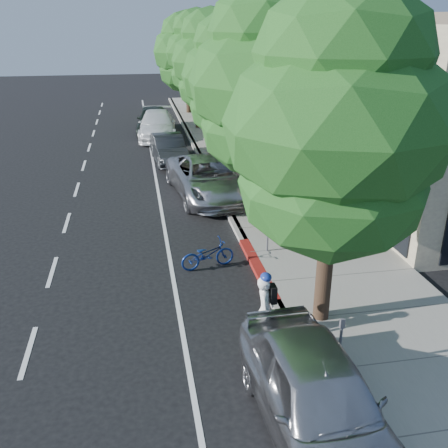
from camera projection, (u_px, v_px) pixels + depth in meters
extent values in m
plane|color=black|center=(266.00, 286.00, 14.38)|extent=(120.00, 120.00, 0.00)
cube|color=gray|center=(271.00, 191.00, 22.00)|extent=(4.60, 56.00, 0.15)
cube|color=#9E998E|center=(220.00, 194.00, 21.62)|extent=(0.30, 56.00, 0.15)
cube|color=maroon|center=(258.00, 268.00, 15.26)|extent=(0.32, 4.00, 0.15)
cube|color=beige|center=(345.00, 81.00, 30.96)|extent=(10.00, 36.00, 7.00)
cylinder|color=black|center=(324.00, 272.00, 12.16)|extent=(0.40, 0.40, 2.84)
ellipsoid|color=#194D17|center=(332.00, 185.00, 11.30)|extent=(4.31, 4.31, 3.45)
ellipsoid|color=#194D17|center=(337.00, 124.00, 10.77)|extent=(5.07, 5.07, 4.05)
ellipsoid|color=#194D17|center=(343.00, 53.00, 10.21)|extent=(3.80, 3.80, 3.04)
cylinder|color=black|center=(264.00, 192.00, 17.59)|extent=(0.40, 0.40, 2.96)
ellipsoid|color=#194D17|center=(266.00, 126.00, 16.70)|extent=(4.43, 4.43, 3.54)
ellipsoid|color=#194D17|center=(267.00, 82.00, 16.15)|extent=(5.21, 5.21, 4.17)
ellipsoid|color=#194D17|center=(269.00, 31.00, 15.57)|extent=(3.91, 3.91, 3.13)
cylinder|color=black|center=(231.00, 153.00, 23.09)|extent=(0.40, 0.40, 2.73)
ellipsoid|color=#194D17|center=(232.00, 106.00, 22.27)|extent=(3.84, 3.84, 3.07)
ellipsoid|color=#194D17|center=(232.00, 75.00, 21.77)|extent=(4.52, 4.52, 3.61)
ellipsoid|color=#194D17|center=(232.00, 41.00, 21.23)|extent=(3.39, 3.39, 2.71)
cylinder|color=black|center=(212.00, 126.00, 28.53)|extent=(0.40, 0.40, 2.82)
ellipsoid|color=#194D17|center=(211.00, 86.00, 27.68)|extent=(3.75, 3.75, 3.00)
ellipsoid|color=#194D17|center=(211.00, 61.00, 27.16)|extent=(4.41, 4.41, 3.53)
ellipsoid|color=#194D17|center=(211.00, 32.00, 26.60)|extent=(3.31, 3.31, 2.65)
cylinder|color=black|center=(198.00, 108.00, 33.98)|extent=(0.40, 0.40, 2.87)
ellipsoid|color=#194D17|center=(198.00, 74.00, 33.12)|extent=(3.59, 3.59, 2.87)
ellipsoid|color=#194D17|center=(197.00, 52.00, 32.58)|extent=(4.23, 4.23, 3.38)
ellipsoid|color=#194D17|center=(197.00, 28.00, 32.02)|extent=(3.17, 3.17, 2.54)
cylinder|color=black|center=(189.00, 97.00, 39.47)|extent=(0.40, 0.40, 2.69)
ellipsoid|color=#194D17|center=(188.00, 69.00, 38.66)|extent=(4.55, 4.55, 3.64)
ellipsoid|color=#194D17|center=(187.00, 51.00, 38.16)|extent=(5.36, 5.36, 4.28)
ellipsoid|color=#194D17|center=(187.00, 32.00, 37.63)|extent=(4.02, 4.02, 3.21)
imported|color=white|center=(265.00, 309.00, 11.68)|extent=(0.56, 0.70, 1.68)
imported|color=navy|center=(208.00, 254.00, 15.28)|extent=(1.79, 0.93, 0.89)
imported|color=#B3B3B8|center=(208.00, 178.00, 21.25)|extent=(3.41, 6.25, 1.66)
imported|color=#222528|center=(169.00, 149.00, 26.45)|extent=(1.88, 4.52, 1.45)
imported|color=white|center=(157.00, 125.00, 31.86)|extent=(2.68, 5.81, 1.64)
imported|color=black|center=(153.00, 120.00, 33.24)|extent=(2.49, 5.24, 1.73)
imported|color=#A7A8AC|center=(318.00, 397.00, 8.97)|extent=(2.23, 5.09, 1.71)
imported|color=black|center=(236.00, 155.00, 24.09)|extent=(0.91, 0.73, 1.77)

